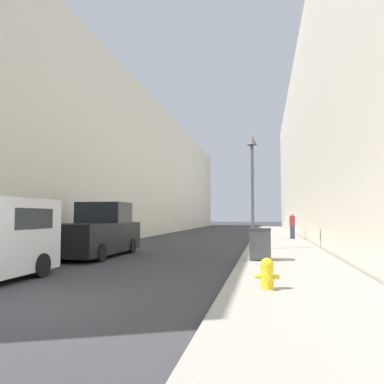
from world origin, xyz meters
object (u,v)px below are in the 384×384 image
(pedestrian_on_sidewalk, at_px, (292,226))
(trash_bin, at_px, (260,244))
(lamppost, at_px, (252,174))
(fire_hydrant, at_px, (267,273))
(pickup_truck, at_px, (96,233))

(pedestrian_on_sidewalk, bearing_deg, trash_bin, -98.88)
(lamppost, bearing_deg, fire_hydrant, -86.46)
(fire_hydrant, bearing_deg, trash_bin, 92.29)
(pedestrian_on_sidewalk, bearing_deg, fire_hydrant, -95.64)
(fire_hydrant, relative_size, lamppost, 0.12)
(fire_hydrant, relative_size, pedestrian_on_sidewalk, 0.37)
(trash_bin, xyz_separation_m, pickup_truck, (-6.57, 1.18, 0.24))
(fire_hydrant, xyz_separation_m, lamppost, (-0.59, 9.49, 3.09))
(trash_bin, height_order, pedestrian_on_sidewalk, pedestrian_on_sidewalk)
(fire_hydrant, height_order, pickup_truck, pickup_truck)
(trash_bin, distance_m, lamppost, 5.26)
(lamppost, height_order, pedestrian_on_sidewalk, lamppost)
(lamppost, relative_size, pickup_truck, 1.04)
(trash_bin, bearing_deg, fire_hydrant, -87.71)
(pickup_truck, xyz_separation_m, pedestrian_on_sidewalk, (8.49, 11.09, 0.06))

